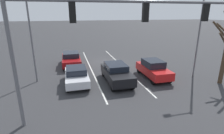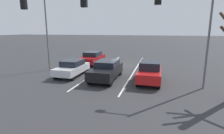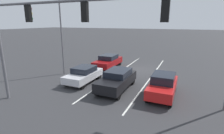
% 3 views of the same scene
% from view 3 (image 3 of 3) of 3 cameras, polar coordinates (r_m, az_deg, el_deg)
% --- Properties ---
extents(ground_plane, '(240.00, 240.00, 0.00)m').
position_cam_3_polar(ground_plane, '(20.07, 9.00, -0.87)').
color(ground_plane, '#333335').
extents(lane_stripe_left_divider, '(0.12, 16.20, 0.01)m').
position_cam_3_polar(lane_stripe_left_divider, '(17.72, 12.71, -3.11)').
color(lane_stripe_left_divider, silver).
rests_on(lane_stripe_left_divider, ground_plane).
extents(lane_stripe_center_divider, '(0.12, 16.20, 0.01)m').
position_cam_3_polar(lane_stripe_center_divider, '(18.67, 2.07, -1.85)').
color(lane_stripe_center_divider, silver).
rests_on(lane_stripe_center_divider, ground_plane).
extents(car_red_leftlane_front, '(1.74, 4.19, 1.63)m').
position_cam_3_polar(car_red_leftlane_front, '(13.24, 16.26, -5.64)').
color(car_red_leftlane_front, red).
rests_on(car_red_leftlane_front, ground_plane).
extents(car_black_midlane_front, '(1.89, 4.58, 1.56)m').
position_cam_3_polar(car_black_midlane_front, '(13.93, 1.63, -4.09)').
color(car_black_midlane_front, black).
rests_on(car_black_midlane_front, ground_plane).
extents(car_silver_rightlane_front, '(1.82, 4.01, 1.41)m').
position_cam_3_polar(car_silver_rightlane_front, '(15.78, -9.21, -2.35)').
color(car_silver_rightlane_front, silver).
rests_on(car_silver_rightlane_front, ground_plane).
extents(car_maroon_rightlane_second, '(1.93, 4.58, 1.49)m').
position_cam_3_polar(car_maroon_rightlane_second, '(20.64, -1.30, 1.94)').
color(car_maroon_rightlane_second, maroon).
rests_on(car_maroon_rightlane_second, ground_plane).
extents(traffic_signal_gantry, '(13.00, 0.37, 6.79)m').
position_cam_3_polar(traffic_signal_gantry, '(10.37, -19.88, 12.79)').
color(traffic_signal_gantry, slate).
rests_on(traffic_signal_gantry, ground_plane).
extents(street_lamp_right_shoulder, '(1.56, 0.24, 8.95)m').
position_cam_3_polar(street_lamp_right_shoulder, '(18.13, -16.05, 13.29)').
color(street_lamp_right_shoulder, slate).
rests_on(street_lamp_right_shoulder, ground_plane).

